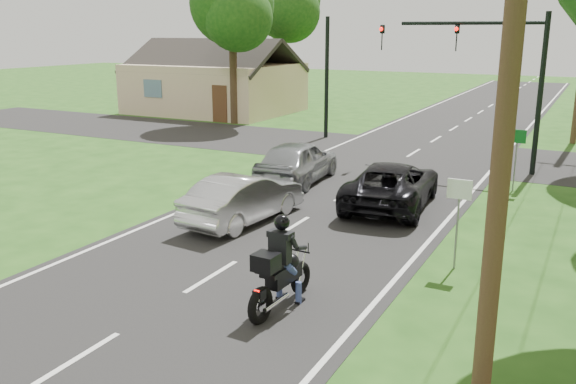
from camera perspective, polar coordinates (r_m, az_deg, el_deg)
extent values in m
plane|color=#1F4714|center=(13.83, -7.17, -7.88)|extent=(140.00, 140.00, 0.00)
cube|color=black|center=(22.37, 7.42, 0.99)|extent=(8.00, 100.00, 0.01)
cube|color=black|center=(27.96, 11.67, 3.60)|extent=(60.00, 7.00, 0.01)
torus|color=black|center=(12.80, 1.18, -8.03)|extent=(0.18, 0.68, 0.68)
torus|color=black|center=(11.60, -2.61, -10.57)|extent=(0.20, 0.75, 0.74)
cube|color=black|center=(12.15, -0.36, -7.75)|extent=(0.34, 0.99, 0.31)
sphere|color=black|center=(12.29, 0.25, -6.55)|extent=(0.35, 0.35, 0.35)
cube|color=black|center=(11.80, -1.27, -7.49)|extent=(0.38, 0.58, 0.10)
cube|color=#FF0C07|center=(11.38, -2.94, -9.28)|extent=(0.10, 0.04, 0.05)
cylinder|color=silver|center=(11.77, -1.09, -10.29)|extent=(0.14, 0.83, 0.09)
cylinder|color=black|center=(12.39, 0.73, -5.46)|extent=(0.64, 0.07, 0.04)
cube|color=black|center=(11.44, -2.09, -6.57)|extent=(0.47, 0.43, 0.33)
cube|color=black|center=(11.80, -0.75, -5.19)|extent=(0.42, 0.25, 0.62)
sphere|color=black|center=(11.70, -0.58, -2.86)|extent=(0.31, 0.31, 0.31)
cylinder|color=navy|center=(12.57, -0.82, -8.99)|extent=(0.13, 0.13, 0.46)
cylinder|color=navy|center=(12.36, 1.00, -9.42)|extent=(0.13, 0.13, 0.46)
imported|color=black|center=(19.15, 9.69, 0.72)|extent=(2.81, 5.23, 1.40)
imported|color=silver|center=(17.39, -4.17, -0.56)|extent=(1.87, 4.33, 1.39)
imported|color=#919498|center=(21.87, 0.87, 2.91)|extent=(2.17, 4.68, 1.55)
cylinder|color=black|center=(24.66, 22.52, 8.35)|extent=(0.20, 0.20, 6.00)
cylinder|color=black|center=(24.93, 16.76, 14.90)|extent=(5.40, 0.14, 0.14)
imported|color=black|center=(25.03, 15.51, 13.73)|extent=(0.16, 0.36, 1.00)
imported|color=black|center=(25.84, 8.81, 14.10)|extent=(0.16, 0.36, 1.00)
sphere|color=#FF0C07|center=(24.85, 15.47, 14.49)|extent=(0.16, 0.16, 0.16)
sphere|color=#FF0C07|center=(25.66, 8.71, 14.83)|extent=(0.16, 0.16, 0.16)
cylinder|color=black|center=(31.18, 3.64, 10.57)|extent=(0.20, 0.20, 6.00)
cylinder|color=brown|center=(8.53, 20.15, 11.83)|extent=(0.28, 0.28, 10.00)
cylinder|color=slate|center=(14.37, 15.53, -3.19)|extent=(0.05, 0.05, 2.00)
cube|color=silver|center=(14.10, 15.76, 0.25)|extent=(0.55, 0.04, 0.45)
cylinder|color=slate|center=(22.02, 20.49, 2.60)|extent=(0.05, 0.05, 2.00)
cube|color=#0C591E|center=(21.83, 20.69, 4.89)|extent=(0.55, 0.04, 0.45)
cylinder|color=#332316|center=(36.14, -5.14, 11.25)|extent=(0.44, 0.44, 6.16)
sphere|color=#133C10|center=(36.10, -5.28, 17.19)|extent=(4.80, 4.80, 4.80)
sphere|color=#133C10|center=(35.11, -4.69, 16.01)|extent=(3.84, 3.84, 3.84)
cylinder|color=#332316|center=(45.78, -0.45, 12.41)|extent=(0.44, 0.44, 6.72)
sphere|color=#133C10|center=(45.78, -0.46, 17.52)|extent=(5.40, 5.40, 5.40)
sphere|color=#133C10|center=(44.70, 0.15, 16.51)|extent=(4.32, 4.32, 4.32)
cube|color=#C4AE88|center=(41.78, -6.81, 9.65)|extent=(10.00, 8.00, 3.20)
cube|color=black|center=(40.00, -8.55, 12.38)|extent=(10.20, 4.00, 2.29)
cube|color=black|center=(43.31, -5.39, 12.66)|extent=(10.20, 4.00, 2.29)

